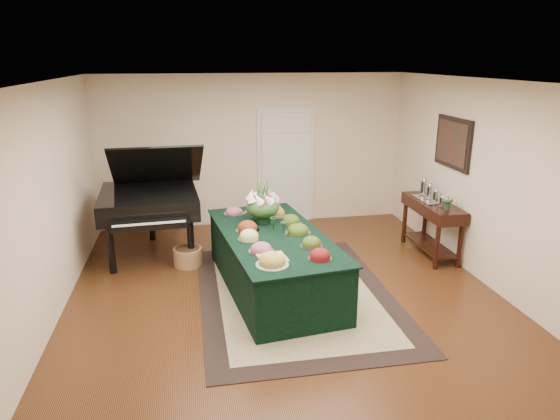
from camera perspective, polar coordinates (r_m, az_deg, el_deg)
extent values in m
plane|color=black|center=(6.63, 0.48, -9.46)|extent=(6.00, 6.00, 0.00)
cube|color=black|center=(6.59, 1.79, -9.60)|extent=(2.46, 3.44, 0.01)
cube|color=beige|center=(6.59, 1.79, -9.55)|extent=(1.96, 2.95, 0.01)
cube|color=silver|center=(9.17, 0.65, 5.04)|extent=(1.05, 0.04, 2.10)
cube|color=silver|center=(9.17, 0.68, 4.71)|extent=(0.90, 0.06, 2.00)
cube|color=black|center=(6.61, -0.78, -5.97)|extent=(1.51, 2.72, 0.76)
cube|color=black|center=(6.46, -0.79, -2.84)|extent=(1.58, 2.78, 0.02)
cylinder|color=silver|center=(6.84, 1.27, -1.56)|extent=(0.30, 0.30, 0.01)
ellipsoid|color=#435D17|center=(6.83, 1.27, -1.14)|extent=(0.24, 0.24, 0.09)
cylinder|color=silver|center=(7.36, -2.90, -0.23)|extent=(0.31, 0.31, 0.01)
ellipsoid|color=brown|center=(7.34, -2.90, 0.12)|extent=(0.26, 0.26, 0.08)
cylinder|color=silver|center=(7.30, -5.27, -0.42)|extent=(0.30, 0.30, 0.01)
ellipsoid|color=#B55A6E|center=(7.29, -5.28, -0.12)|extent=(0.25, 0.25, 0.07)
cylinder|color=silver|center=(6.58, -3.75, -2.36)|extent=(0.32, 0.32, 0.01)
ellipsoid|color=maroon|center=(6.56, -3.76, -1.91)|extent=(0.26, 0.26, 0.10)
cylinder|color=silver|center=(7.17, -0.42, -0.68)|extent=(0.29, 0.29, 0.01)
ellipsoid|color=#B58935|center=(7.15, -0.42, -0.25)|extent=(0.24, 0.24, 0.10)
cylinder|color=silver|center=(5.89, -2.17, -4.72)|extent=(0.30, 0.30, 0.01)
ellipsoid|color=#B55A6E|center=(5.88, -2.18, -4.32)|extent=(0.25, 0.25, 0.08)
cylinder|color=silver|center=(6.27, -3.56, -3.36)|extent=(0.29, 0.29, 0.01)
ellipsoid|color=#E7E690|center=(6.25, -3.57, -2.91)|extent=(0.24, 0.24, 0.09)
cylinder|color=silver|center=(6.06, 3.62, -4.12)|extent=(0.28, 0.28, 0.01)
ellipsoid|color=#435D17|center=(6.04, 3.63, -3.68)|extent=(0.23, 0.23, 0.09)
cylinder|color=silver|center=(7.44, -0.85, -0.01)|extent=(0.31, 0.31, 0.01)
ellipsoid|color=brown|center=(7.42, -0.85, 0.37)|extent=(0.25, 0.25, 0.09)
cylinder|color=#B2BBB1|center=(5.52, -0.91, -6.25)|extent=(0.37, 0.37, 0.01)
ellipsoid|color=gold|center=(5.50, -0.91, -5.69)|extent=(0.30, 0.30, 0.11)
cylinder|color=silver|center=(5.69, 4.59, -5.56)|extent=(0.29, 0.29, 0.01)
ellipsoid|color=maroon|center=(5.68, 4.60, -5.10)|extent=(0.23, 0.23, 0.09)
cylinder|color=silver|center=(6.49, 2.07, -2.61)|extent=(0.34, 0.34, 0.01)
ellipsoid|color=#435D17|center=(6.48, 2.08, -2.21)|extent=(0.28, 0.28, 0.08)
cube|color=tan|center=(5.69, -0.89, -5.48)|extent=(0.35, 0.35, 0.02)
ellipsoid|color=#F0ECCA|center=(5.69, -1.59, -4.96)|extent=(0.14, 0.14, 0.08)
ellipsoid|color=#F0ECCA|center=(5.75, -0.31, -4.77)|extent=(0.12, 0.12, 0.07)
cube|color=gold|center=(5.62, -0.17, -5.39)|extent=(0.11, 0.10, 0.05)
cylinder|color=#15351E|center=(6.90, -1.98, -0.68)|extent=(0.18, 0.18, 0.18)
ellipsoid|color=#2A5220|center=(6.86, -1.99, 0.35)|extent=(0.46, 0.46, 0.30)
cylinder|color=black|center=(7.47, -18.74, -4.30)|extent=(0.10, 0.10, 0.71)
cylinder|color=black|center=(7.45, -10.14, -3.70)|extent=(0.10, 0.10, 0.71)
cylinder|color=black|center=(8.64, -14.49, -1.05)|extent=(0.10, 0.10, 0.71)
cube|color=black|center=(7.86, -14.74, 1.02)|extent=(1.52, 1.61, 0.31)
cube|color=black|center=(7.06, -14.68, -1.66)|extent=(1.03, 0.28, 0.10)
cube|color=black|center=(7.89, -13.92, 4.90)|extent=(1.43, 1.19, 0.79)
cylinder|color=#93643B|center=(7.54, -10.47, -5.27)|extent=(0.43, 0.43, 0.27)
cylinder|color=black|center=(7.55, 17.50, -4.11)|extent=(0.07, 0.07, 0.67)
cylinder|color=black|center=(7.72, 19.87, -3.88)|extent=(0.07, 0.07, 0.67)
cylinder|color=black|center=(8.50, 14.04, -1.46)|extent=(0.07, 0.07, 0.67)
cylinder|color=black|center=(8.65, 16.22, -1.31)|extent=(0.07, 0.07, 0.67)
cube|color=black|center=(7.97, 17.07, 0.27)|extent=(0.45, 1.33, 0.18)
cube|color=black|center=(8.16, 16.70, -3.84)|extent=(0.38, 1.17, 0.03)
cube|color=silver|center=(8.05, 16.73, 1.19)|extent=(0.34, 0.58, 0.02)
cylinder|color=#15351E|center=(7.58, 18.57, 0.42)|extent=(0.07, 0.07, 0.11)
ellipsoid|color=pink|center=(7.56, 18.64, 1.14)|extent=(0.16, 0.16, 0.11)
cube|color=black|center=(7.86, 19.17, 7.27)|extent=(0.04, 0.95, 0.75)
cube|color=#52161B|center=(7.85, 19.01, 7.27)|extent=(0.01, 0.82, 0.62)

